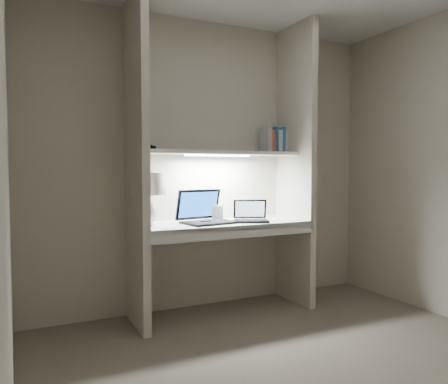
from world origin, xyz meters
TOP-DOWN VIEW (x-y plane):
  - floor at (0.00, 0.00)m, footprint 3.20×3.00m
  - back_wall at (0.00, 1.50)m, footprint 3.20×0.01m
  - alcove_panel_left at (-0.73, 1.23)m, footprint 0.06×0.55m
  - alcove_panel_right at (0.73, 1.23)m, footprint 0.06×0.55m
  - desk at (0.00, 1.23)m, footprint 1.40×0.55m
  - desk_apron at (0.00, 0.96)m, footprint 1.46×0.03m
  - shelf at (0.00, 1.32)m, footprint 1.40×0.36m
  - strip_light at (0.00, 1.32)m, footprint 0.60×0.04m
  - table_lamp at (-0.64, 1.23)m, footprint 0.28×0.28m
  - laptop_main at (-0.16, 1.24)m, footprint 0.46×0.42m
  - laptop_netbook at (0.22, 1.15)m, footprint 0.36×0.34m
  - speaker at (0.02, 1.37)m, footprint 0.11×0.09m
  - mouse at (-0.18, 1.18)m, footprint 0.12×0.09m
  - cable_coil at (0.22, 1.26)m, footprint 0.13×0.13m
  - sticky_note at (-0.64, 1.28)m, footprint 0.08×0.08m
  - book_row at (0.60, 1.39)m, footprint 0.22×0.15m
  - shelf_box at (-0.64, 1.41)m, footprint 0.07×0.05m
  - shelf_gadget at (-0.61, 1.37)m, footprint 0.13×0.11m

SIDE VIEW (x-z plane):
  - floor at x=0.00m, z-range -0.01..0.01m
  - desk_apron at x=0.00m, z-range 0.67..0.77m
  - desk at x=0.00m, z-range 0.73..0.77m
  - sticky_note at x=-0.64m, z-range 0.77..0.77m
  - cable_coil at x=0.22m, z-range 0.77..0.78m
  - mouse at x=-0.18m, z-range 0.77..0.81m
  - laptop_netbook at x=0.22m, z-range 0.72..0.90m
  - laptop_main at x=-0.16m, z-range 0.69..0.97m
  - speaker at x=0.02m, z-range 0.77..0.90m
  - table_lamp at x=-0.64m, z-range 0.84..1.26m
  - back_wall at x=0.00m, z-range 0.00..2.50m
  - alcove_panel_left at x=-0.73m, z-range 0.00..2.50m
  - alcove_panel_right at x=0.73m, z-range 0.00..2.50m
  - strip_light at x=0.00m, z-range 1.32..1.34m
  - shelf at x=0.00m, z-range 1.34..1.36m
  - shelf_gadget at x=-0.61m, z-range 1.37..1.41m
  - shelf_box at x=-0.64m, z-range 1.36..1.48m
  - book_row at x=0.60m, z-range 1.36..1.59m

